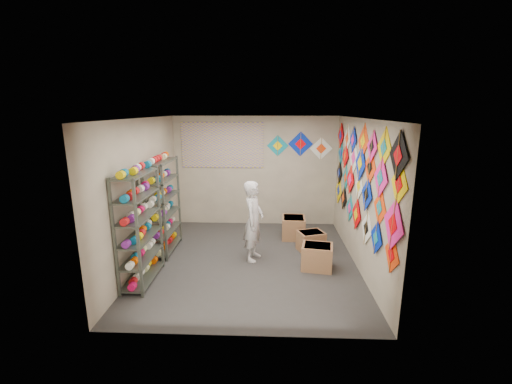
{
  "coord_description": "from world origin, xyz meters",
  "views": [
    {
      "loc": [
        0.36,
        -6.1,
        2.86
      ],
      "look_at": [
        0.1,
        0.3,
        1.3
      ],
      "focal_mm": 24.0,
      "sensor_mm": 36.0,
      "label": 1
    }
  ],
  "objects_px": {
    "carton_c": "(293,227)",
    "shelf_rack_back": "(163,206)",
    "shelf_rack_front": "(139,228)",
    "carton_a": "(317,257)",
    "carton_b": "(311,241)",
    "shopkeeper": "(254,221)"
  },
  "relations": [
    {
      "from": "shelf_rack_back",
      "to": "carton_c",
      "type": "height_order",
      "value": "shelf_rack_back"
    },
    {
      "from": "carton_c",
      "to": "shelf_rack_back",
      "type": "bearing_deg",
      "value": -160.73
    },
    {
      "from": "carton_a",
      "to": "carton_c",
      "type": "height_order",
      "value": "carton_c"
    },
    {
      "from": "carton_b",
      "to": "carton_c",
      "type": "bearing_deg",
      "value": 94.52
    },
    {
      "from": "carton_b",
      "to": "shopkeeper",
      "type": "bearing_deg",
      "value": -178.22
    },
    {
      "from": "carton_a",
      "to": "carton_b",
      "type": "bearing_deg",
      "value": 101.38
    },
    {
      "from": "shelf_rack_front",
      "to": "carton_a",
      "type": "bearing_deg",
      "value": 10.98
    },
    {
      "from": "carton_b",
      "to": "shelf_rack_front",
      "type": "bearing_deg",
      "value": -174.04
    },
    {
      "from": "shelf_rack_front",
      "to": "carton_c",
      "type": "relative_size",
      "value": 3.4
    },
    {
      "from": "shelf_rack_back",
      "to": "shopkeeper",
      "type": "xyz_separation_m",
      "value": [
        1.84,
        -0.35,
        -0.17
      ]
    },
    {
      "from": "shelf_rack_front",
      "to": "shopkeeper",
      "type": "height_order",
      "value": "shelf_rack_front"
    },
    {
      "from": "carton_b",
      "to": "carton_c",
      "type": "distance_m",
      "value": 0.79
    },
    {
      "from": "carton_b",
      "to": "carton_c",
      "type": "relative_size",
      "value": 0.9
    },
    {
      "from": "shopkeeper",
      "to": "carton_b",
      "type": "xyz_separation_m",
      "value": [
        1.16,
        0.44,
        -0.57
      ]
    },
    {
      "from": "carton_c",
      "to": "shelf_rack_front",
      "type": "bearing_deg",
      "value": -139.4
    },
    {
      "from": "shelf_rack_back",
      "to": "carton_a",
      "type": "bearing_deg",
      "value": -13.29
    },
    {
      "from": "carton_b",
      "to": "carton_c",
      "type": "height_order",
      "value": "carton_c"
    },
    {
      "from": "shelf_rack_back",
      "to": "shopkeeper",
      "type": "distance_m",
      "value": 1.88
    },
    {
      "from": "shelf_rack_back",
      "to": "shopkeeper",
      "type": "relative_size",
      "value": 1.22
    },
    {
      "from": "shelf_rack_back",
      "to": "shelf_rack_front",
      "type": "bearing_deg",
      "value": -90.0
    },
    {
      "from": "shelf_rack_front",
      "to": "carton_b",
      "type": "relative_size",
      "value": 3.78
    },
    {
      "from": "shelf_rack_back",
      "to": "carton_c",
      "type": "xyz_separation_m",
      "value": [
        2.69,
        0.81,
        -0.71
      ]
    }
  ]
}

